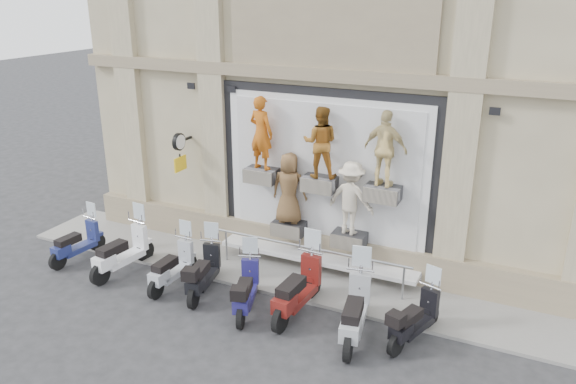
% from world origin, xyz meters
% --- Properties ---
extents(ground, '(90.00, 90.00, 0.00)m').
position_xyz_m(ground, '(0.00, 0.00, 0.00)').
color(ground, '#29292C').
rests_on(ground, ground).
extents(sidewalk, '(16.00, 2.20, 0.08)m').
position_xyz_m(sidewalk, '(0.00, 2.10, 0.04)').
color(sidewalk, gray).
rests_on(sidewalk, ground).
extents(building, '(14.00, 8.60, 12.00)m').
position_xyz_m(building, '(0.00, 7.00, 6.00)').
color(building, '#C0B18C').
rests_on(building, ground).
extents(shop_vitrine, '(5.60, 0.84, 4.30)m').
position_xyz_m(shop_vitrine, '(0.07, 2.74, 2.42)').
color(shop_vitrine, black).
rests_on(shop_vitrine, ground).
extents(guard_rail, '(5.06, 0.10, 0.93)m').
position_xyz_m(guard_rail, '(0.00, 2.00, 0.47)').
color(guard_rail, '#9EA0A5').
rests_on(guard_rail, ground).
extents(clock_sign_bracket, '(0.10, 0.80, 1.02)m').
position_xyz_m(clock_sign_bracket, '(-3.90, 2.47, 2.80)').
color(clock_sign_bracket, black).
rests_on(clock_sign_bracket, ground).
extents(scooter_a, '(0.68, 1.79, 1.42)m').
position_xyz_m(scooter_a, '(-5.91, 0.51, 0.71)').
color(scooter_a, navy).
rests_on(scooter_a, ground).
extents(scooter_b, '(0.82, 2.07, 1.64)m').
position_xyz_m(scooter_b, '(-4.37, 0.46, 0.82)').
color(scooter_b, white).
rests_on(scooter_b, ground).
extents(scooter_c, '(0.56, 1.81, 1.47)m').
position_xyz_m(scooter_c, '(-2.84, 0.43, 0.73)').
color(scooter_c, '#A7ABB5').
rests_on(scooter_c, ground).
extents(scooter_d, '(0.94, 1.95, 1.53)m').
position_xyz_m(scooter_d, '(-1.99, 0.48, 0.76)').
color(scooter_d, black).
rests_on(scooter_d, ground).
extents(scooter_e, '(1.10, 1.92, 1.50)m').
position_xyz_m(scooter_e, '(-0.72, 0.21, 0.75)').
color(scooter_e, navy).
rests_on(scooter_e, ground).
extents(scooter_f, '(0.74, 2.17, 1.74)m').
position_xyz_m(scooter_f, '(0.35, 0.57, 0.87)').
color(scooter_f, '#601410').
rests_on(scooter_f, ground).
extents(scooter_g, '(0.99, 2.20, 1.73)m').
position_xyz_m(scooter_g, '(1.75, 0.25, 0.86)').
color(scooter_g, '#9D9FA3').
rests_on(scooter_g, ground).
extents(scooter_h, '(1.06, 1.87, 1.46)m').
position_xyz_m(scooter_h, '(2.88, 0.64, 0.73)').
color(scooter_h, black).
rests_on(scooter_h, ground).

